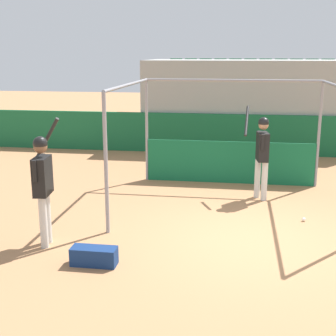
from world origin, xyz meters
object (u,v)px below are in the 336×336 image
at_px(player_batter, 262,150).
at_px(player_waiting, 43,180).
at_px(baseball, 304,219).
at_px(equipment_bag, 94,256).

distance_m(player_batter, player_waiting, 4.84).
height_order(player_waiting, baseball, player_waiting).
bearing_deg(player_waiting, equipment_bag, -127.78).
bearing_deg(player_waiting, baseball, -74.35).
relative_size(player_batter, baseball, 27.01).
relative_size(player_batter, equipment_bag, 2.86).
xyz_separation_m(player_waiting, equipment_bag, (1.03, -0.62, -1.00)).
distance_m(player_batter, baseball, 1.90).
bearing_deg(player_waiting, player_batter, -55.73).
height_order(player_batter, baseball, player_batter).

